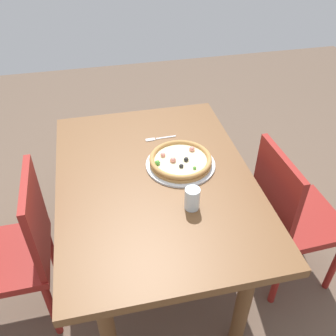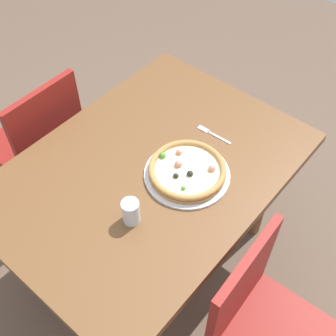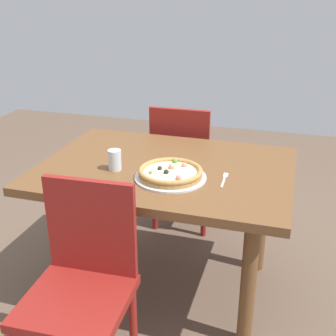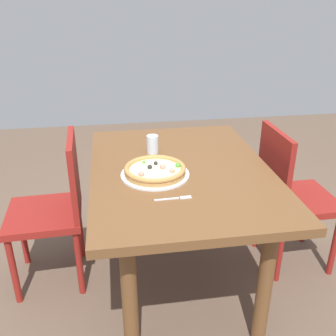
% 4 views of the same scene
% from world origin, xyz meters
% --- Properties ---
extents(ground_plane, '(6.00, 6.00, 0.00)m').
position_xyz_m(ground_plane, '(0.00, 0.00, 0.00)').
color(ground_plane, brown).
extents(dining_table, '(1.25, 0.91, 0.73)m').
position_xyz_m(dining_table, '(0.00, 0.00, 0.63)').
color(dining_table, brown).
rests_on(dining_table, ground).
extents(chair_near, '(0.42, 0.42, 0.87)m').
position_xyz_m(chair_near, '(-0.15, -0.67, 0.48)').
color(chair_near, maroon).
rests_on(chair_near, ground).
extents(chair_far, '(0.41, 0.41, 0.87)m').
position_xyz_m(chair_far, '(-0.08, 0.67, 0.48)').
color(chair_far, maroon).
rests_on(chair_far, ground).
extents(plate, '(0.34, 0.34, 0.01)m').
position_xyz_m(plate, '(0.07, -0.14, 0.73)').
color(plate, silver).
rests_on(plate, dining_table).
extents(pizza, '(0.30, 0.30, 0.05)m').
position_xyz_m(pizza, '(0.07, -0.14, 0.76)').
color(pizza, '#B78447').
rests_on(pizza, plate).
extents(fork, '(0.02, 0.17, 0.00)m').
position_xyz_m(fork, '(0.31, -0.08, 0.73)').
color(fork, silver).
rests_on(fork, dining_table).
extents(drinking_glass, '(0.06, 0.06, 0.10)m').
position_xyz_m(drinking_glass, '(-0.22, -0.12, 0.78)').
color(drinking_glass, silver).
rests_on(drinking_glass, dining_table).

